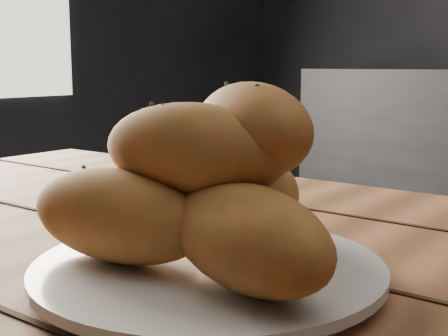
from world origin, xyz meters
The scene contains 2 objects.
plate centered at (-0.28, -0.65, 0.76)m, with size 0.28×0.28×0.02m.
bread_rolls centered at (-0.28, -0.65, 0.83)m, with size 0.29×0.24×0.14m.
Camera 1 is at (0.01, -1.02, 0.92)m, focal length 50.00 mm.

